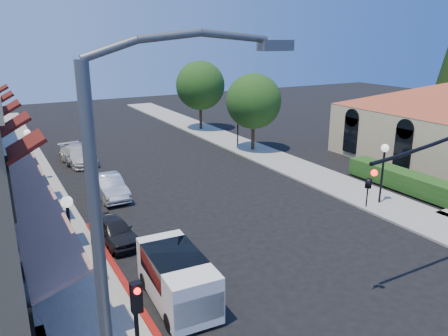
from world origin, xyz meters
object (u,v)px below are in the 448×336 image
street_tree_b (200,85)px  parked_car_c (78,155)px  lamppost_left_far (28,142)px  parked_car_b (109,186)px  white_van (178,276)px  lamppost_right_far (238,115)px  street_tree_a (254,101)px  lamppost_right_near (384,159)px  parked_car_a (114,231)px  parked_car_d (78,152)px  secondary_signal (137,316)px  cobra_streetlight (125,293)px  lamppost_left_near (68,217)px

street_tree_b → parked_car_c: 15.94m
lamppost_left_far → parked_car_b: size_ratio=0.86×
street_tree_b → white_van: bearing=-117.6°
street_tree_b → parked_car_b: 20.84m
street_tree_b → lamppost_right_far: street_tree_b is taller
lamppost_left_far → street_tree_a: bearing=0.0°
lamppost_right_near → parked_car_a: bearing=170.1°
street_tree_a → parked_car_d: street_tree_a is taller
secondary_signal → parked_car_b: secondary_signal is taller
street_tree_a → parked_car_a: street_tree_a is taller
white_van → parked_car_d: 21.35m
secondary_signal → parked_car_b: 15.70m
secondary_signal → parked_car_a: 9.49m
parked_car_d → parked_car_b: bearing=-88.6°
lamppost_right_far → parked_car_c: 13.68m
street_tree_a → lamppost_right_far: 2.49m
parked_car_b → parked_car_c: parked_car_b is taller
street_tree_b → cobra_streetlight: (-17.95, -34.00, 0.72)m
cobra_streetlight → parked_car_b: 19.73m
parked_car_d → parked_car_c: bearing=-99.3°
street_tree_a → parked_car_c: bearing=167.7°
secondary_signal → street_tree_b: bearing=61.2°
parked_car_d → street_tree_a: bearing=-15.0°
street_tree_b → lamppost_right_far: 8.21m
street_tree_a → lamppost_right_far: size_ratio=1.82×
parked_car_a → lamppost_left_far: bearing=94.2°
cobra_streetlight → lamppost_right_near: (17.65, 10.00, -2.53)m
lamppost_left_far → parked_car_b: bearing=-55.1°
lamppost_left_near → street_tree_a: bearing=39.0°
parked_car_d → lamppost_left_near: bearing=-100.2°
lamppost_right_near → lamppost_right_far: bearing=90.0°
cobra_streetlight → street_tree_a: bearing=53.2°
lamppost_left_near → lamppost_right_near: same height
secondary_signal → lamppost_left_near: bearing=94.3°
white_van → lamppost_right_near: bearing=13.4°
lamppost_left_far → lamppost_right_near: bearing=-39.5°
street_tree_b → lamppost_left_near: street_tree_b is taller
lamppost_left_near → street_tree_b: bearing=54.2°
lamppost_right_near → lamppost_right_far: size_ratio=1.00×
lamppost_left_far → parked_car_a: 11.85m
lamppost_right_far → parked_car_a: size_ratio=1.00×
street_tree_b → parked_car_d: 15.37m
lamppost_left_far → secondary_signal: bearing=-88.6°
lamppost_right_far → white_van: (-14.00, -19.34, -1.67)m
lamppost_right_near → parked_car_a: (-14.70, 2.57, -2.13)m
lamppost_left_near → parked_car_c: bearing=78.3°
lamppost_left_near → parked_car_b: size_ratio=0.86×
parked_car_a → parked_car_d: bearing=77.7°
lamppost_left_far → lamppost_left_near: bearing=-90.0°
parked_car_b → parked_car_d: bearing=88.8°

